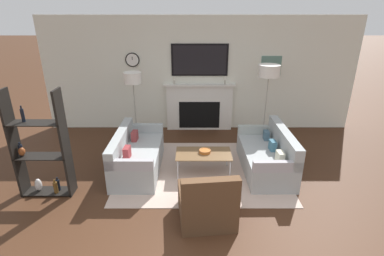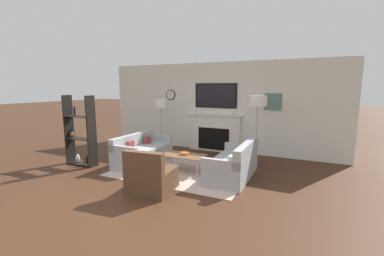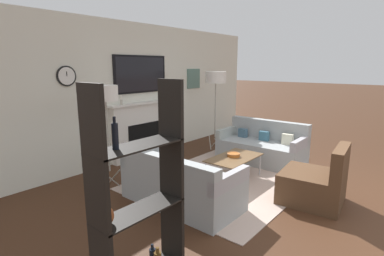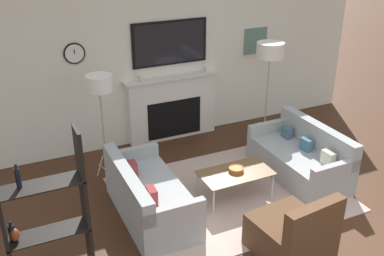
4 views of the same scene
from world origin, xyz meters
TOP-DOWN VIEW (x-y plane):
  - ground_plane at (0.00, 0.00)m, footprint 60.00×60.00m
  - fireplace_wall at (0.00, 4.31)m, footprint 7.44×0.28m
  - area_rug at (0.00, 2.16)m, footprint 3.05×2.35m
  - couch_left at (-1.21, 2.16)m, footprint 0.79×1.65m
  - couch_right at (1.23, 2.16)m, footprint 0.81×1.64m
  - armchair at (0.03, 0.75)m, footprint 0.85×0.88m
  - coffee_table at (0.03, 2.07)m, footprint 1.01×0.56m
  - decorative_bowl at (0.05, 2.09)m, footprint 0.22×0.22m
  - floor_lamp_left at (-1.43, 3.45)m, footprint 0.37×0.37m
  - floor_lamp_right at (1.43, 3.45)m, footprint 0.45×0.45m
  - shelf_unit at (-2.56, 1.42)m, footprint 0.83×0.28m

SIDE VIEW (x-z plane):
  - ground_plane at x=0.00m, z-range 0.00..0.00m
  - area_rug at x=0.00m, z-range 0.00..0.01m
  - armchair at x=0.03m, z-range -0.15..0.69m
  - couch_left at x=-1.21m, z-range -0.09..0.66m
  - couch_right at x=1.23m, z-range -0.12..0.69m
  - coffee_table at x=0.03m, z-range 0.17..0.57m
  - decorative_bowl at x=0.05m, z-range 0.40..0.46m
  - shelf_unit at x=-2.56m, z-range -0.11..1.66m
  - fireplace_wall at x=0.00m, z-range -0.12..2.58m
  - floor_lamp_left at x=-1.43m, z-range 0.65..2.24m
  - floor_lamp_right at x=1.43m, z-range 0.72..2.48m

